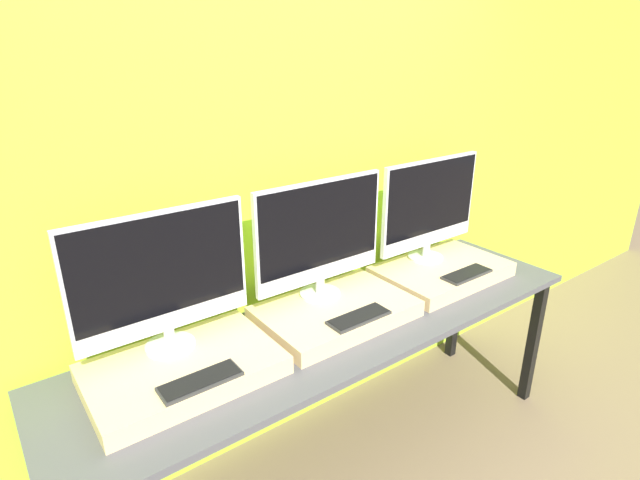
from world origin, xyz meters
TOP-DOWN VIEW (x-y plane):
  - wall_back at (0.00, 0.73)m, footprint 8.00×0.04m
  - workbench at (0.00, 0.33)m, footprint 2.44×0.66m
  - wooden_riser_left at (-0.70, 0.36)m, footprint 0.66×0.43m
  - monitor_left at (-0.70, 0.48)m, footprint 0.64×0.18m
  - keyboard_left at (-0.70, 0.21)m, footprint 0.27×0.10m
  - wooden_riser_center at (0.00, 0.36)m, footprint 0.66×0.43m
  - monitor_center at (0.00, 0.48)m, footprint 0.64×0.18m
  - keyboard_center at (0.00, 0.21)m, footprint 0.27×0.10m
  - wooden_riser_right at (0.70, 0.36)m, footprint 0.66×0.43m
  - monitor_right at (0.70, 0.48)m, footprint 0.64×0.18m
  - keyboard_right at (0.70, 0.21)m, footprint 0.27×0.10m

SIDE VIEW (x-z plane):
  - workbench at x=0.00m, z-range 0.32..1.10m
  - wooden_riser_left at x=-0.70m, z-range 0.78..0.85m
  - wooden_riser_center at x=0.00m, z-range 0.78..0.85m
  - wooden_riser_right at x=0.70m, z-range 0.78..0.85m
  - keyboard_left at x=-0.70m, z-range 0.85..0.86m
  - keyboard_center at x=0.00m, z-range 0.85..0.86m
  - keyboard_right at x=0.70m, z-range 0.85..0.86m
  - monitor_left at x=-0.70m, z-range 0.87..1.40m
  - monitor_center at x=0.00m, z-range 0.87..1.40m
  - monitor_right at x=0.70m, z-range 0.87..1.40m
  - wall_back at x=0.00m, z-range 0.00..2.60m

